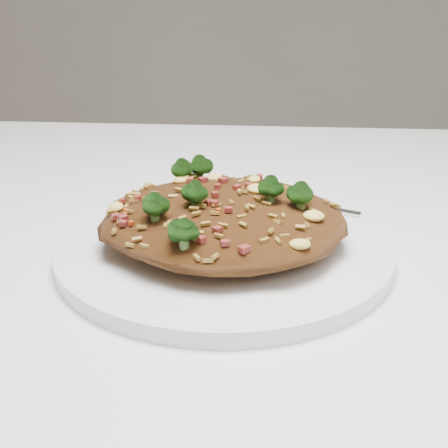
{
  "coord_description": "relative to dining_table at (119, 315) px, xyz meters",
  "views": [
    {
      "loc": [
        0.14,
        -0.52,
        0.98
      ],
      "look_at": [
        0.11,
        -0.04,
        0.78
      ],
      "focal_mm": 50.0,
      "sensor_mm": 36.0,
      "label": 1
    }
  ],
  "objects": [
    {
      "name": "fork",
      "position": [
        0.16,
        0.05,
        0.11
      ],
      "size": [
        0.16,
        0.08,
        0.0
      ],
      "rotation": [
        0.0,
        0.0,
        -0.4
      ],
      "color": "silver",
      "rests_on": "plate"
    },
    {
      "name": "fried_rice",
      "position": [
        0.11,
        -0.04,
        0.13
      ],
      "size": [
        0.2,
        0.19,
        0.06
      ],
      "color": "brown",
      "rests_on": "plate"
    },
    {
      "name": "dining_table",
      "position": [
        0.0,
        0.0,
        0.0
      ],
      "size": [
        1.2,
        0.8,
        0.75
      ],
      "color": "white",
      "rests_on": "ground"
    },
    {
      "name": "plate",
      "position": [
        0.11,
        -0.04,
        0.1
      ],
      "size": [
        0.28,
        0.28,
        0.01
      ],
      "primitive_type": "cylinder",
      "color": "white",
      "rests_on": "dining_table"
    }
  ]
}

